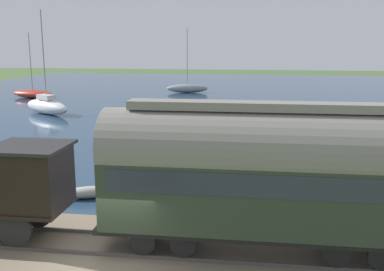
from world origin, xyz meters
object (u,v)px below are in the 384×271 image
(passenger_coach, at_px, (260,171))
(rowboat_far_out, at_px, (275,175))
(sailboat_red, at_px, (33,94))
(rowboat_near_shore, at_px, (89,192))
(sailboat_gray, at_px, (187,88))
(sailboat_white, at_px, (47,106))

(passenger_coach, distance_m, rowboat_far_out, 9.91)
(passenger_coach, height_order, sailboat_red, sailboat_red)
(passenger_coach, relative_size, sailboat_red, 1.21)
(rowboat_near_shore, bearing_deg, passenger_coach, -147.92)
(rowboat_far_out, distance_m, rowboat_near_shore, 9.10)
(sailboat_gray, height_order, rowboat_far_out, sailboat_gray)
(passenger_coach, bearing_deg, rowboat_near_shore, 52.62)
(passenger_coach, relative_size, rowboat_near_shore, 3.98)
(sailboat_gray, bearing_deg, rowboat_near_shore, 175.10)
(passenger_coach, distance_m, sailboat_gray, 48.27)
(sailboat_gray, bearing_deg, sailboat_red, 107.72)
(sailboat_gray, bearing_deg, sailboat_white, 144.40)
(rowboat_far_out, xyz_separation_m, rowboat_near_shore, (-3.85, 8.25, 0.01))
(sailboat_white, height_order, rowboat_near_shore, sailboat_white)
(sailboat_gray, xyz_separation_m, sailboat_red, (-8.32, 17.85, -0.09))
(rowboat_far_out, bearing_deg, sailboat_white, 77.25)
(sailboat_white, relative_size, sailboat_gray, 1.14)
(passenger_coach, xyz_separation_m, sailboat_red, (39.03, 26.90, -2.62))
(rowboat_far_out, height_order, rowboat_near_shore, rowboat_near_shore)
(passenger_coach, bearing_deg, rowboat_far_out, -5.71)
(sailboat_red, bearing_deg, rowboat_near_shore, -134.05)
(sailboat_gray, relative_size, rowboat_far_out, 2.98)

